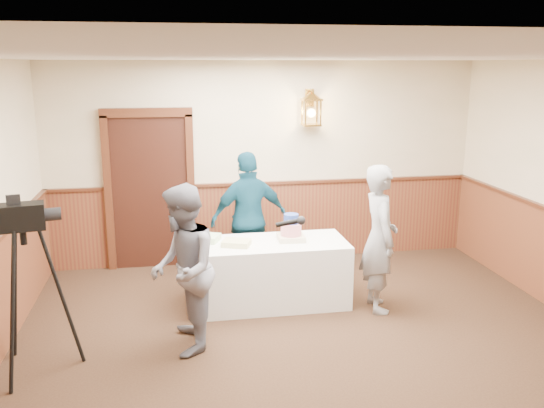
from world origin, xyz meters
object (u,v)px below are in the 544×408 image
(tv_camera_rig, at_px, (30,298))
(sheet_cake_green, at_px, (205,238))
(display_table, at_px, (269,273))
(assistant_p, at_px, (249,219))
(baker, at_px, (379,238))
(interviewer, at_px, (183,270))
(sheet_cake_yellow, at_px, (236,243))
(tiered_cake, at_px, (291,230))

(tv_camera_rig, bearing_deg, sheet_cake_green, 27.36)
(tv_camera_rig, bearing_deg, display_table, 14.59)
(assistant_p, bearing_deg, baker, 130.07)
(interviewer, relative_size, tv_camera_rig, 1.05)
(sheet_cake_green, bearing_deg, interviewer, -103.97)
(sheet_cake_yellow, bearing_deg, interviewer, -124.34)
(display_table, height_order, interviewer, interviewer)
(sheet_cake_yellow, height_order, baker, baker)
(sheet_cake_yellow, relative_size, baker, 0.18)
(sheet_cake_green, height_order, baker, baker)
(tiered_cake, distance_m, baker, 1.01)
(sheet_cake_green, bearing_deg, baker, -15.61)
(display_table, distance_m, interviewer, 1.47)
(display_table, height_order, baker, baker)
(interviewer, bearing_deg, sheet_cake_green, 167.68)
(display_table, height_order, tv_camera_rig, tv_camera_rig)
(interviewer, distance_m, baker, 2.28)
(interviewer, bearing_deg, display_table, 135.69)
(baker, bearing_deg, sheet_cake_green, 78.19)
(tv_camera_rig, bearing_deg, sheet_cake_yellow, 17.30)
(sheet_cake_green, xyz_separation_m, baker, (1.92, -0.54, 0.05))
(assistant_p, bearing_deg, tv_camera_rig, 27.51)
(interviewer, relative_size, assistant_p, 0.97)
(sheet_cake_yellow, distance_m, sheet_cake_green, 0.41)
(display_table, distance_m, assistant_p, 0.85)
(display_table, xyz_separation_m, assistant_p, (-0.13, 0.69, 0.48))
(sheet_cake_yellow, relative_size, sheet_cake_green, 0.98)
(interviewer, relative_size, baker, 0.98)
(display_table, height_order, sheet_cake_yellow, sheet_cake_yellow)
(sheet_cake_yellow, bearing_deg, baker, -10.65)
(sheet_cake_yellow, xyz_separation_m, baker, (1.58, -0.30, 0.06))
(tiered_cake, height_order, baker, baker)
(sheet_cake_green, relative_size, assistant_p, 0.18)
(tiered_cake, height_order, assistant_p, assistant_p)
(tiered_cake, distance_m, tv_camera_rig, 2.89)
(tiered_cake, distance_m, interviewer, 1.62)
(baker, bearing_deg, sheet_cake_yellow, 83.15)
(interviewer, bearing_deg, tv_camera_rig, -81.56)
(sheet_cake_green, distance_m, interviewer, 1.18)
(display_table, relative_size, assistant_p, 1.06)
(display_table, relative_size, sheet_cake_yellow, 5.92)
(baker, relative_size, assistant_p, 0.99)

